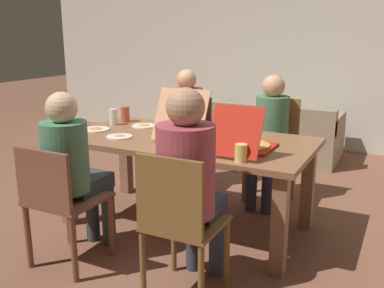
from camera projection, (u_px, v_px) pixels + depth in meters
ground_plane at (187, 225)px, 3.62m from camera, size 20.00×20.00×0.00m
back_wall at (290, 48)px, 5.93m from camera, size 8.00×0.12×2.69m
dining_table at (186, 151)px, 3.46m from camera, size 1.98×1.02×0.75m
chair_0 at (59, 200)px, 2.86m from camera, size 0.46×0.45×0.85m
person_0 at (73, 163)px, 2.94m from camera, size 0.31×0.52×1.19m
chair_1 at (273, 147)px, 4.10m from camera, size 0.44×0.38×0.96m
person_1 at (270, 130)px, 3.93m from camera, size 0.30×0.50×1.19m
chair_2 at (191, 136)px, 4.50m from camera, size 0.39×0.42×0.91m
person_2 at (184, 120)px, 4.33m from camera, size 0.32×0.50×1.20m
chair_3 at (178, 219)px, 2.48m from camera, size 0.43×0.42×0.92m
person_3 at (189, 175)px, 2.54m from camera, size 0.34×0.49×1.27m
pizza_box_0 at (246, 143)px, 3.07m from camera, size 0.36×0.52×0.34m
pizza_box_1 at (195, 130)px, 3.48m from camera, size 0.42×0.59×0.40m
plate_0 at (96, 129)px, 3.71m from camera, size 0.23×0.23×0.03m
plate_1 at (119, 136)px, 3.45m from camera, size 0.21×0.21×0.03m
plate_2 at (144, 125)px, 3.85m from camera, size 0.22×0.22×0.03m
plate_3 at (192, 151)px, 3.05m from camera, size 0.22×0.22×0.01m
drinking_glass_0 at (125, 114)px, 4.04m from camera, size 0.08×0.08×0.14m
drinking_glass_1 at (113, 117)px, 3.90m from camera, size 0.07×0.07×0.15m
drinking_glass_2 at (241, 153)px, 2.80m from camera, size 0.08×0.08×0.12m
couch at (266, 135)px, 5.61m from camera, size 1.81×0.88×0.71m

